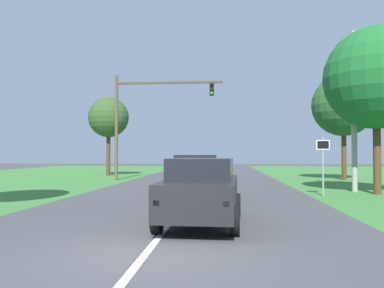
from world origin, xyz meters
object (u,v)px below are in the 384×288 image
Objects in this scene: traffic_light at (144,110)px; keep_moving_sign at (323,159)px; extra_tree_2 at (376,78)px; pickup_truck_lead at (196,177)px; extra_tree_1 at (109,118)px; red_suv_near at (202,189)px; utility_pole_right at (354,111)px; oak_tree_right at (343,105)px.

keep_moving_sign is at bearing -44.66° from traffic_light.
pickup_truck_lead is at bearing -159.59° from extra_tree_2.
pickup_truck_lead is at bearing -63.32° from extra_tree_1.
red_suv_near is at bearing -83.98° from pickup_truck_lead.
red_suv_near is 0.66× the size of extra_tree_1.
pickup_truck_lead is 0.60× the size of utility_pole_right.
pickup_truck_lead is at bearing -150.93° from utility_pole_right.
pickup_truck_lead is at bearing -159.73° from keep_moving_sign.
utility_pole_right reaches higher than extra_tree_2.
red_suv_near is 5.61m from pickup_truck_lead.
utility_pole_right is (7.84, 4.36, 3.18)m from pickup_truck_lead.
pickup_truck_lead is at bearing -69.06° from traffic_light.
extra_tree_2 reaches higher than traffic_light.
extra_tree_1 is (-9.86, 24.02, 4.27)m from red_suv_near.
pickup_truck_lead is 0.62× the size of traffic_light.
oak_tree_right is 10.00m from utility_pole_right.
traffic_light is 1.14× the size of extra_tree_1.
oak_tree_right is (14.90, 1.49, 0.40)m from traffic_light.
traffic_light is 1.01× the size of oak_tree_right.
extra_tree_2 is at bearing 20.71° from keep_moving_sign.
utility_pole_right is at bearing 29.07° from pickup_truck_lead.
traffic_light is (-4.78, 12.49, 4.25)m from pickup_truck_lead.
oak_tree_right is (10.12, 13.98, 4.64)m from pickup_truck_lead.
extra_tree_2 is (2.80, 1.06, 3.88)m from keep_moving_sign.
extra_tree_2 is (17.78, -15.27, 0.36)m from extra_tree_1.
traffic_light is 1.00× the size of extra_tree_2.
utility_pole_right is at bearing -39.47° from extra_tree_1.
oak_tree_right is (9.53, 19.56, 4.64)m from red_suv_near.
extra_tree_2 is (13.30, -9.32, 0.39)m from traffic_light.
extra_tree_2 is (7.93, 8.75, 4.64)m from red_suv_near.
utility_pole_right is at bearing 46.67° from keep_moving_sign.
red_suv_near is 0.57× the size of utility_pole_right.
traffic_light is at bearing 106.54° from red_suv_near.
utility_pole_right reaches higher than keep_moving_sign.
extra_tree_2 reaches higher than extra_tree_1.
keep_moving_sign is 0.33× the size of utility_pole_right.
keep_moving_sign is at bearing -133.33° from utility_pole_right.
utility_pole_right is at bearing 53.89° from red_suv_near.
keep_moving_sign is 0.33× the size of extra_tree_2.
oak_tree_right reaches higher than pickup_truck_lead.
pickup_truck_lead is at bearing -125.91° from oak_tree_right.
extra_tree_2 is at bearing -60.20° from utility_pole_right.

